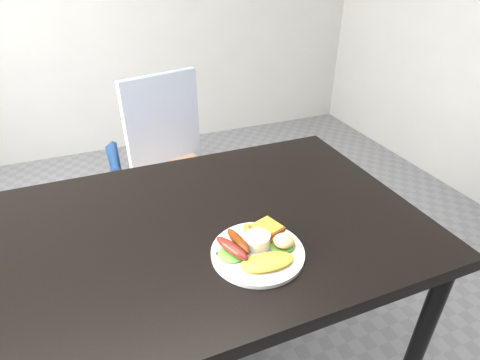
{
  "coord_description": "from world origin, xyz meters",
  "views": [
    {
      "loc": [
        -0.23,
        -0.82,
        1.4
      ],
      "look_at": [
        0.07,
        -0.06,
        0.9
      ],
      "focal_mm": 28.0,
      "sensor_mm": 36.0,
      "label": 1
    }
  ],
  "objects_px": {
    "plate": "(258,252)",
    "dining_chair": "(175,180)",
    "person": "(118,108)",
    "dining_table": "(209,227)"
  },
  "relations": [
    {
      "from": "plate",
      "to": "dining_chair",
      "type": "bearing_deg",
      "value": 90.93
    },
    {
      "from": "person",
      "to": "plate",
      "type": "bearing_deg",
      "value": 109.88
    },
    {
      "from": "dining_table",
      "to": "person",
      "type": "distance_m",
      "value": 0.81
    },
    {
      "from": "dining_table",
      "to": "dining_chair",
      "type": "distance_m",
      "value": 0.82
    },
    {
      "from": "dining_chair",
      "to": "plate",
      "type": "bearing_deg",
      "value": -105.75
    },
    {
      "from": "dining_table",
      "to": "dining_chair",
      "type": "bearing_deg",
      "value": 85.61
    },
    {
      "from": "plate",
      "to": "person",
      "type": "bearing_deg",
      "value": 103.04
    },
    {
      "from": "person",
      "to": "plate",
      "type": "height_order",
      "value": "person"
    },
    {
      "from": "dining_chair",
      "to": "person",
      "type": "xyz_separation_m",
      "value": [
        -0.21,
        0.02,
        0.39
      ]
    },
    {
      "from": "dining_chair",
      "to": "person",
      "type": "height_order",
      "value": "person"
    }
  ]
}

